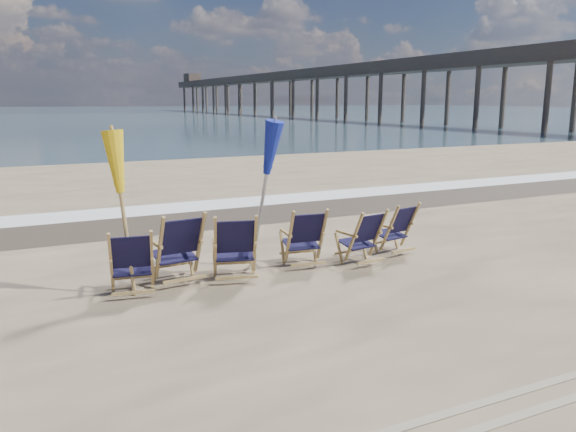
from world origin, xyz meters
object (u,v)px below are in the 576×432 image
beach_chair_5 (410,227)px  umbrella_blue (262,153)px  beach_chair_1 (200,246)px  beach_chair_2 (255,247)px  fishing_pier (308,87)px  beach_chair_0 (152,262)px  beach_chair_4 (379,235)px  beach_chair_3 (322,237)px  umbrella_yellow (121,171)px

beach_chair_5 → umbrella_blue: umbrella_blue is taller
beach_chair_1 → beach_chair_2: beach_chair_1 is taller
fishing_pier → beach_chair_0: bearing=-119.2°
beach_chair_1 → beach_chair_4: beach_chair_1 is taller
beach_chair_2 → beach_chair_0: bearing=14.2°
beach_chair_4 → beach_chair_5: 0.96m
beach_chair_3 → umbrella_blue: size_ratio=0.42×
beach_chair_1 → umbrella_blue: umbrella_blue is taller
beach_chair_5 → beach_chair_3: bearing=-7.3°
beach_chair_1 → beach_chair_3: beach_chair_1 is taller
beach_chair_5 → beach_chair_1: bearing=-10.8°
beach_chair_3 → fishing_pier: 81.08m
beach_chair_4 → umbrella_yellow: bearing=-11.7°
beach_chair_0 → fishing_pier: size_ratio=0.01×
fishing_pier → beach_chair_4: bearing=-116.8°
beach_chair_4 → umbrella_blue: 2.39m
beach_chair_4 → beach_chair_3: bearing=-21.3°
beach_chair_0 → fishing_pier: fishing_pier is taller
beach_chair_2 → beach_chair_4: bearing=-164.5°
beach_chair_2 → fishing_pier: fishing_pier is taller
beach_chair_3 → beach_chair_4: 0.98m
beach_chair_3 → beach_chair_5: bearing=-169.1°
beach_chair_4 → beach_chair_5: (0.90, 0.32, -0.01)m
beach_chair_4 → umbrella_yellow: umbrella_yellow is taller
beach_chair_2 → beach_chair_3: bearing=-154.6°
umbrella_yellow → beach_chair_3: bearing=-0.5°
beach_chair_5 → fishing_pier: bearing=-126.6°
beach_chair_0 → beach_chair_2: bearing=-171.4°
beach_chair_5 → umbrella_yellow: (-4.97, -0.07, 1.28)m
umbrella_blue → fishing_pier: fishing_pier is taller
beach_chair_4 → fishing_pier: (36.44, 72.04, 4.17)m
beach_chair_0 → umbrella_yellow: 1.32m
beach_chair_2 → beach_chair_3: size_ratio=1.06×
beach_chair_2 → fishing_pier: bearing=-102.8°
beach_chair_0 → beach_chair_3: bearing=-166.3°
beach_chair_5 → umbrella_blue: (-2.73, 0.34, 1.40)m
beach_chair_2 → umbrella_yellow: bearing=7.7°
beach_chair_4 → umbrella_blue: size_ratio=0.40×
beach_chair_2 → beach_chair_5: beach_chair_2 is taller
umbrella_yellow → beach_chair_4: bearing=-3.5°
beach_chair_3 → fishing_pier: bearing=-109.6°
beach_chair_0 → fishing_pier: 82.58m
beach_chair_1 → beach_chair_0: bearing=16.4°
beach_chair_5 → umbrella_blue: size_ratio=0.39×
beach_chair_3 → beach_chair_2: bearing=17.8°
beach_chair_0 → beach_chair_1: size_ratio=0.88×
beach_chair_0 → beach_chair_3: beach_chair_3 is taller
beach_chair_3 → beach_chair_5: (1.85, 0.10, -0.03)m
beach_chair_1 → beach_chair_4: (2.98, -0.35, -0.08)m
beach_chair_0 → beach_chair_4: size_ratio=1.02×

